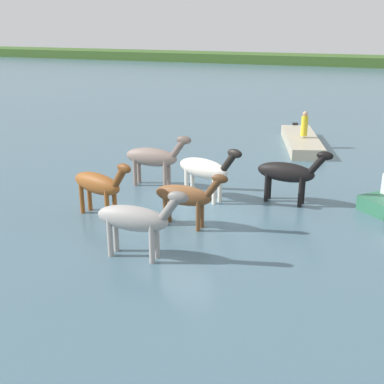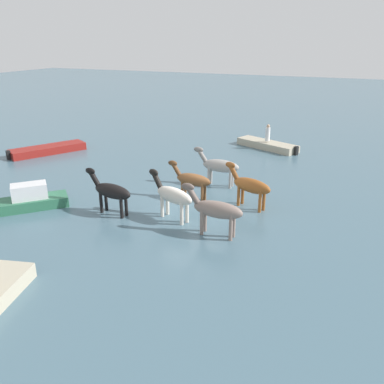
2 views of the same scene
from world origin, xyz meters
The scene contains 10 objects.
ground_plane centered at (0.00, 0.00, 0.00)m, with size 142.55×142.55×0.00m, color #476675.
distant_shoreline centered at (0.00, 55.64, 0.00)m, with size 128.30×6.00×2.40m, color #3C5E26.
horse_gray_outer centered at (-0.11, -3.27, 1.11)m, with size 2.58×0.61×2.01m.
horse_lead centered at (0.27, 1.55, 1.12)m, with size 2.58×1.28×2.03m.
horse_rear_stallion centered at (-1.99, 2.30, 1.13)m, with size 2.63×0.66×2.05m.
horse_dun_straggler centered at (-2.45, -1.03, 1.09)m, with size 2.53×1.21×1.98m.
horse_mid_herd centered at (0.44, -0.92, 1.00)m, with size 2.35×0.69×1.82m.
horse_dark_mare centered at (3.03, 2.15, 1.09)m, with size 2.56×0.85×1.98m.
boat_motor_center centered at (2.50, 10.29, 0.18)m, with size 2.78×5.62×0.76m.
person_boatman_standing centered at (2.61, 10.01, 1.16)m, with size 0.32×0.32×1.19m.
Camera 1 is at (5.15, -14.07, 6.10)m, focal length 46.37 mm.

